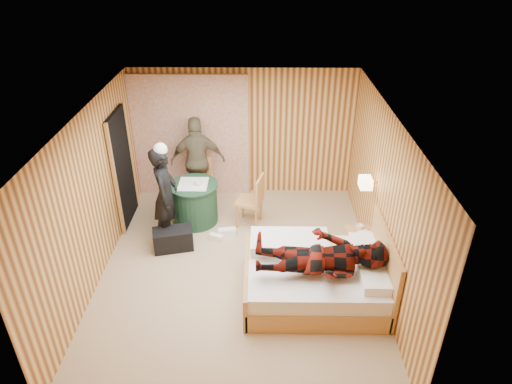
{
  "coord_description": "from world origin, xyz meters",
  "views": [
    {
      "loc": [
        0.34,
        -5.62,
        4.59
      ],
      "look_at": [
        0.26,
        0.58,
        1.05
      ],
      "focal_mm": 32.0,
      "sensor_mm": 36.0,
      "label": 1
    }
  ],
  "objects_px": {
    "duffel_bag": "(173,239)",
    "woman_standing": "(165,195)",
    "chair_far": "(200,177)",
    "wall_lamp": "(366,183)",
    "round_table": "(195,202)",
    "nightstand": "(359,248)",
    "chair_near": "(254,197)",
    "bed": "(315,276)",
    "man_on_bed": "(322,249)",
    "man_at_table": "(198,161)"
  },
  "relations": [
    {
      "from": "chair_far",
      "to": "duffel_bag",
      "type": "distance_m",
      "value": 1.59
    },
    {
      "from": "bed",
      "to": "man_on_bed",
      "type": "height_order",
      "value": "man_on_bed"
    },
    {
      "from": "wall_lamp",
      "to": "woman_standing",
      "type": "relative_size",
      "value": 0.15
    },
    {
      "from": "bed",
      "to": "chair_far",
      "type": "xyz_separation_m",
      "value": [
        -1.95,
        2.58,
        0.24
      ]
    },
    {
      "from": "duffel_bag",
      "to": "woman_standing",
      "type": "xyz_separation_m",
      "value": [
        -0.12,
        0.29,
        0.67
      ]
    },
    {
      "from": "bed",
      "to": "man_at_table",
      "type": "relative_size",
      "value": 1.14
    },
    {
      "from": "wall_lamp",
      "to": "chair_far",
      "type": "relative_size",
      "value": 0.28
    },
    {
      "from": "bed",
      "to": "chair_near",
      "type": "distance_m",
      "value": 2.03
    },
    {
      "from": "woman_standing",
      "to": "duffel_bag",
      "type": "bearing_deg",
      "value": -159.39
    },
    {
      "from": "nightstand",
      "to": "round_table",
      "type": "xyz_separation_m",
      "value": [
        -2.73,
        1.18,
        0.11
      ]
    },
    {
      "from": "bed",
      "to": "nightstand",
      "type": "xyz_separation_m",
      "value": [
        0.75,
        0.72,
        -0.02
      ]
    },
    {
      "from": "wall_lamp",
      "to": "bed",
      "type": "relative_size",
      "value": 0.13
    },
    {
      "from": "bed",
      "to": "wall_lamp",
      "type": "bearing_deg",
      "value": 51.33
    },
    {
      "from": "bed",
      "to": "chair_near",
      "type": "bearing_deg",
      "value": 116.96
    },
    {
      "from": "round_table",
      "to": "nightstand",
      "type": "bearing_deg",
      "value": -23.39
    },
    {
      "from": "nightstand",
      "to": "chair_far",
      "type": "xyz_separation_m",
      "value": [
        -2.7,
        1.86,
        0.26
      ]
    },
    {
      "from": "bed",
      "to": "man_at_table",
      "type": "distance_m",
      "value": 3.33
    },
    {
      "from": "wall_lamp",
      "to": "round_table",
      "type": "height_order",
      "value": "wall_lamp"
    },
    {
      "from": "bed",
      "to": "nightstand",
      "type": "height_order",
      "value": "bed"
    },
    {
      "from": "woman_standing",
      "to": "man_at_table",
      "type": "height_order",
      "value": "man_at_table"
    },
    {
      "from": "nightstand",
      "to": "woman_standing",
      "type": "xyz_separation_m",
      "value": [
        -3.1,
        0.64,
        0.57
      ]
    },
    {
      "from": "round_table",
      "to": "man_on_bed",
      "type": "bearing_deg",
      "value": -46.74
    },
    {
      "from": "round_table",
      "to": "chair_near",
      "type": "relative_size",
      "value": 0.9
    },
    {
      "from": "chair_far",
      "to": "bed",
      "type": "bearing_deg",
      "value": -36.18
    },
    {
      "from": "chair_near",
      "to": "man_at_table",
      "type": "bearing_deg",
      "value": -112.41
    },
    {
      "from": "wall_lamp",
      "to": "chair_far",
      "type": "bearing_deg",
      "value": 150.04
    },
    {
      "from": "nightstand",
      "to": "bed",
      "type": "bearing_deg",
      "value": -136.46
    },
    {
      "from": "nightstand",
      "to": "man_on_bed",
      "type": "bearing_deg",
      "value": -127.75
    },
    {
      "from": "round_table",
      "to": "woman_standing",
      "type": "relative_size",
      "value": 0.51
    },
    {
      "from": "round_table",
      "to": "duffel_bag",
      "type": "xyz_separation_m",
      "value": [
        -0.26,
        -0.84,
        -0.21
      ]
    },
    {
      "from": "round_table",
      "to": "man_at_table",
      "type": "bearing_deg",
      "value": 90.0
    },
    {
      "from": "wall_lamp",
      "to": "man_on_bed",
      "type": "distance_m",
      "value": 1.49
    },
    {
      "from": "bed",
      "to": "chair_far",
      "type": "distance_m",
      "value": 3.24
    },
    {
      "from": "chair_near",
      "to": "duffel_bag",
      "type": "relative_size",
      "value": 1.5
    },
    {
      "from": "man_on_bed",
      "to": "duffel_bag",
      "type": "bearing_deg",
      "value": 150.34
    },
    {
      "from": "chair_far",
      "to": "man_at_table",
      "type": "relative_size",
      "value": 0.54
    },
    {
      "from": "chair_far",
      "to": "man_on_bed",
      "type": "relative_size",
      "value": 0.53
    },
    {
      "from": "wall_lamp",
      "to": "round_table",
      "type": "bearing_deg",
      "value": 162.0
    },
    {
      "from": "wall_lamp",
      "to": "bed",
      "type": "height_order",
      "value": "wall_lamp"
    },
    {
      "from": "chair_near",
      "to": "woman_standing",
      "type": "relative_size",
      "value": 0.57
    },
    {
      "from": "wall_lamp",
      "to": "nightstand",
      "type": "bearing_deg",
      "value": -98.79
    },
    {
      "from": "round_table",
      "to": "man_on_bed",
      "type": "distance_m",
      "value": 2.97
    },
    {
      "from": "bed",
      "to": "round_table",
      "type": "relative_size",
      "value": 2.28
    },
    {
      "from": "nightstand",
      "to": "chair_near",
      "type": "relative_size",
      "value": 0.59
    },
    {
      "from": "duffel_bag",
      "to": "man_on_bed",
      "type": "xyz_separation_m",
      "value": [
        2.26,
        -1.29,
        0.77
      ]
    },
    {
      "from": "bed",
      "to": "round_table",
      "type": "height_order",
      "value": "bed"
    },
    {
      "from": "woman_standing",
      "to": "man_at_table",
      "type": "distance_m",
      "value": 1.33
    },
    {
      "from": "round_table",
      "to": "chair_far",
      "type": "relative_size",
      "value": 0.93
    },
    {
      "from": "nightstand",
      "to": "woman_standing",
      "type": "bearing_deg",
      "value": 168.43
    },
    {
      "from": "round_table",
      "to": "woman_standing",
      "type": "xyz_separation_m",
      "value": [
        -0.38,
        -0.54,
        0.46
      ]
    }
  ]
}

